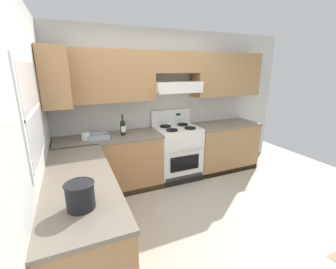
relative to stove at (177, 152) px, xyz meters
The scene contains 10 objects.
ground_plane 1.41m from the stove, 108.53° to the right, with size 7.04×7.04×0.00m, color #B2AA99.
wall_back 1.04m from the stove, 92.03° to the left, with size 4.68×0.57×2.55m.
wall_left 2.42m from the stove, 152.97° to the right, with size 0.47×4.00×2.55m.
counter_back_run 0.21m from the stove, behind, with size 3.60×0.65×0.91m.
counter_left_run 2.09m from the stove, 142.88° to the right, with size 0.63×1.91×0.91m.
stove is the anchor object (origin of this frame).
wine_bottle 1.10m from the stove, behind, with size 0.08×0.08×0.33m.
bowl 1.40m from the stove, behind, with size 0.30×0.21×0.06m.
bucket 2.52m from the stove, 132.85° to the right, with size 0.22×0.22×0.20m.
paper_towel_roll 1.59m from the stove, behind, with size 0.12×0.12×0.10m.
Camera 1 is at (-1.25, -2.13, 1.90)m, focal length 24.05 mm.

